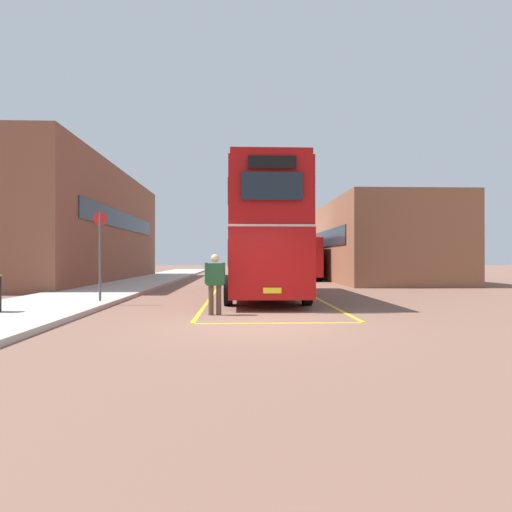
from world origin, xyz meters
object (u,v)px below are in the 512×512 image
Objects in this scene: pedestrian_boarding at (215,280)px; single_deck_bus at (297,257)px; double_decker_bus at (263,234)px; bus_stop_sign at (100,248)px.

single_deck_bus is at bearing 76.23° from pedestrian_boarding.
single_deck_bus is 5.21× the size of pedestrian_boarding.
double_decker_bus is 6.25m from bus_stop_sign.
pedestrian_boarding is at bearing -106.13° from double_decker_bus.
double_decker_bus is 6.13× the size of pedestrian_boarding.
pedestrian_boarding is at bearing -33.81° from bus_stop_sign.
double_decker_bus reaches higher than bus_stop_sign.
single_deck_bus is at bearing 77.14° from double_decker_bus.
bus_stop_sign is (-5.52, -2.87, -0.62)m from double_decker_bus.
pedestrian_boarding is (-1.59, -5.50, -1.56)m from double_decker_bus.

